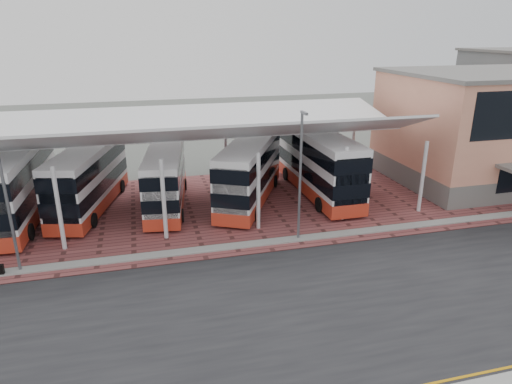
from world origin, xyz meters
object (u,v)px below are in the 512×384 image
bus_3 (166,178)px  bus_4 (250,172)px  bus_1 (17,185)px  bus_5 (318,164)px  bus_2 (89,179)px  terminal (502,126)px

bus_3 → bus_4: bus_4 is taller
bus_1 → bus_3: bus_1 is taller
bus_3 → bus_4: 6.20m
bus_4 → bus_5: bus_5 is taller
bus_2 → bus_4: bearing=6.8°
bus_3 → bus_4: size_ratio=0.95×
bus_3 → bus_5: bearing=6.7°
bus_4 → bus_2: bearing=-160.2°
terminal → bus_3: (-28.49, 0.29, -2.47)m
bus_2 → bus_3: 5.47m
bus_1 → bus_4: bus_1 is taller
terminal → bus_1: terminal is taller
bus_3 → bus_5: size_ratio=0.89×
terminal → bus_4: 22.45m
bus_3 → bus_1: bearing=-171.6°
bus_1 → bus_4: (16.09, -0.60, -0.16)m
terminal → bus_4: bearing=-179.1°
bus_1 → bus_3: size_ratio=1.14×
bus_1 → bus_2: bus_1 is taller
terminal → bus_1: 38.47m
bus_4 → terminal: bearing=27.9°
terminal → bus_5: terminal is taller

